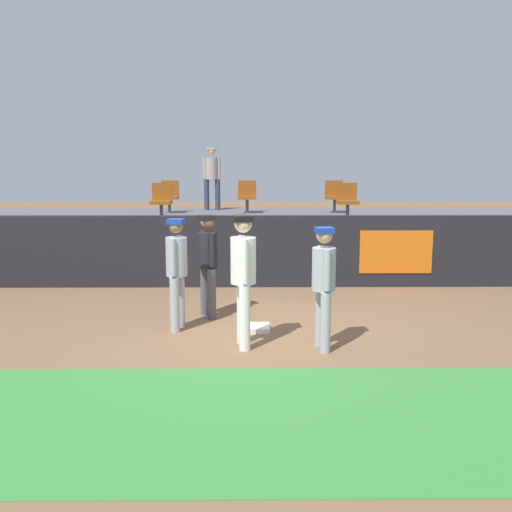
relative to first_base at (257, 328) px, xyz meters
The scene contains 15 objects.
ground_plane 0.17m from the first_base, 108.52° to the right, with size 60.00×60.00×0.00m, color brown.
grass_foreground_strip 3.03m from the first_base, 91.02° to the right, with size 18.00×2.80×0.01m, color #388438.
first_base is the anchor object (origin of this frame).
player_fielder_home 1.28m from the first_base, 104.08° to the right, with size 0.39×0.59×1.85m.
player_runner_visitor 1.55m from the first_base, behind, with size 0.37×0.48×1.72m.
player_coach_visitor 1.57m from the first_base, 44.01° to the right, with size 0.36×0.47×1.70m.
player_umpire 1.48m from the first_base, 134.76° to the left, with size 0.44×0.44×1.71m.
field_wall 3.25m from the first_base, 90.71° to the left, with size 18.00×0.26×1.48m.
bleacher_platform 5.78m from the first_base, 90.54° to the left, with size 18.00×4.80×1.26m, color #59595E.
seat_back_left 7.00m from the first_base, 109.03° to the left, with size 0.46×0.44×0.84m.
seat_front_right 5.36m from the first_base, 65.16° to the left, with size 0.48×0.44×0.84m.
seat_front_left 5.36m from the first_base, 114.87° to the left, with size 0.46×0.44×0.84m.
seat_back_center 6.64m from the first_base, 91.64° to the left, with size 0.48×0.44×0.84m.
seat_back_right 6.96m from the first_base, 71.87° to the left, with size 0.45×0.44×0.84m.
spectator_hooded 7.73m from the first_base, 99.04° to the left, with size 0.48×0.35×1.72m.
Camera 1 is at (-0.03, -8.21, 2.55)m, focal length 39.52 mm.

